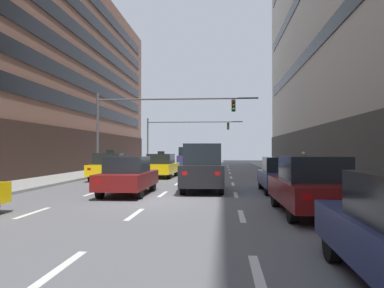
% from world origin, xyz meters
% --- Properties ---
extents(ground_plane, '(120.00, 120.00, 0.00)m').
position_xyz_m(ground_plane, '(0.00, 0.00, 0.00)').
color(ground_plane, slate).
extents(sidewalk_right, '(3.36, 80.00, 0.14)m').
position_xyz_m(sidewalk_right, '(7.90, 0.00, 0.07)').
color(sidewalk_right, gray).
rests_on(sidewalk_right, ground).
extents(lane_stripe_l1_s3, '(0.16, 2.00, 0.01)m').
position_xyz_m(lane_stripe_l1_s3, '(-3.11, -3.00, 0.00)').
color(lane_stripe_l1_s3, silver).
rests_on(lane_stripe_l1_s3, ground).
extents(lane_stripe_l1_s4, '(0.16, 2.00, 0.01)m').
position_xyz_m(lane_stripe_l1_s4, '(-3.11, 2.00, 0.00)').
color(lane_stripe_l1_s4, silver).
rests_on(lane_stripe_l1_s4, ground).
extents(lane_stripe_l1_s5, '(0.16, 2.00, 0.01)m').
position_xyz_m(lane_stripe_l1_s5, '(-3.11, 7.00, 0.00)').
color(lane_stripe_l1_s5, silver).
rests_on(lane_stripe_l1_s5, ground).
extents(lane_stripe_l1_s6, '(0.16, 2.00, 0.01)m').
position_xyz_m(lane_stripe_l1_s6, '(-3.11, 12.00, 0.00)').
color(lane_stripe_l1_s6, silver).
rests_on(lane_stripe_l1_s6, ground).
extents(lane_stripe_l1_s7, '(0.16, 2.00, 0.01)m').
position_xyz_m(lane_stripe_l1_s7, '(-3.11, 17.00, 0.00)').
color(lane_stripe_l1_s7, silver).
rests_on(lane_stripe_l1_s7, ground).
extents(lane_stripe_l1_s8, '(0.16, 2.00, 0.01)m').
position_xyz_m(lane_stripe_l1_s8, '(-3.11, 22.00, 0.00)').
color(lane_stripe_l1_s8, silver).
rests_on(lane_stripe_l1_s8, ground).
extents(lane_stripe_l1_s9, '(0.16, 2.00, 0.01)m').
position_xyz_m(lane_stripe_l1_s9, '(-3.11, 27.00, 0.00)').
color(lane_stripe_l1_s9, silver).
rests_on(lane_stripe_l1_s9, ground).
extents(lane_stripe_l1_s10, '(0.16, 2.00, 0.01)m').
position_xyz_m(lane_stripe_l1_s10, '(-3.11, 32.00, 0.00)').
color(lane_stripe_l1_s10, silver).
rests_on(lane_stripe_l1_s10, ground).
extents(lane_stripe_l2_s2, '(0.16, 2.00, 0.01)m').
position_xyz_m(lane_stripe_l2_s2, '(0.00, -8.00, 0.00)').
color(lane_stripe_l2_s2, silver).
rests_on(lane_stripe_l2_s2, ground).
extents(lane_stripe_l2_s3, '(0.16, 2.00, 0.01)m').
position_xyz_m(lane_stripe_l2_s3, '(0.00, -3.00, 0.00)').
color(lane_stripe_l2_s3, silver).
rests_on(lane_stripe_l2_s3, ground).
extents(lane_stripe_l2_s4, '(0.16, 2.00, 0.01)m').
position_xyz_m(lane_stripe_l2_s4, '(0.00, 2.00, 0.00)').
color(lane_stripe_l2_s4, silver).
rests_on(lane_stripe_l2_s4, ground).
extents(lane_stripe_l2_s5, '(0.16, 2.00, 0.01)m').
position_xyz_m(lane_stripe_l2_s5, '(0.00, 7.00, 0.00)').
color(lane_stripe_l2_s5, silver).
rests_on(lane_stripe_l2_s5, ground).
extents(lane_stripe_l2_s6, '(0.16, 2.00, 0.01)m').
position_xyz_m(lane_stripe_l2_s6, '(0.00, 12.00, 0.00)').
color(lane_stripe_l2_s6, silver).
rests_on(lane_stripe_l2_s6, ground).
extents(lane_stripe_l2_s7, '(0.16, 2.00, 0.01)m').
position_xyz_m(lane_stripe_l2_s7, '(0.00, 17.00, 0.00)').
color(lane_stripe_l2_s7, silver).
rests_on(lane_stripe_l2_s7, ground).
extents(lane_stripe_l2_s8, '(0.16, 2.00, 0.01)m').
position_xyz_m(lane_stripe_l2_s8, '(0.00, 22.00, 0.00)').
color(lane_stripe_l2_s8, silver).
rests_on(lane_stripe_l2_s8, ground).
extents(lane_stripe_l2_s9, '(0.16, 2.00, 0.01)m').
position_xyz_m(lane_stripe_l2_s9, '(0.00, 27.00, 0.00)').
color(lane_stripe_l2_s9, silver).
rests_on(lane_stripe_l2_s9, ground).
extents(lane_stripe_l2_s10, '(0.16, 2.00, 0.01)m').
position_xyz_m(lane_stripe_l2_s10, '(0.00, 32.00, 0.00)').
color(lane_stripe_l2_s10, silver).
rests_on(lane_stripe_l2_s10, ground).
extents(lane_stripe_l3_s2, '(0.16, 2.00, 0.01)m').
position_xyz_m(lane_stripe_l3_s2, '(3.11, -8.00, 0.00)').
color(lane_stripe_l3_s2, silver).
rests_on(lane_stripe_l3_s2, ground).
extents(lane_stripe_l3_s3, '(0.16, 2.00, 0.01)m').
position_xyz_m(lane_stripe_l3_s3, '(3.11, -3.00, 0.00)').
color(lane_stripe_l3_s3, silver).
rests_on(lane_stripe_l3_s3, ground).
extents(lane_stripe_l3_s4, '(0.16, 2.00, 0.01)m').
position_xyz_m(lane_stripe_l3_s4, '(3.11, 2.00, 0.00)').
color(lane_stripe_l3_s4, silver).
rests_on(lane_stripe_l3_s4, ground).
extents(lane_stripe_l3_s5, '(0.16, 2.00, 0.01)m').
position_xyz_m(lane_stripe_l3_s5, '(3.11, 7.00, 0.00)').
color(lane_stripe_l3_s5, silver).
rests_on(lane_stripe_l3_s5, ground).
extents(lane_stripe_l3_s6, '(0.16, 2.00, 0.01)m').
position_xyz_m(lane_stripe_l3_s6, '(3.11, 12.00, 0.00)').
color(lane_stripe_l3_s6, silver).
rests_on(lane_stripe_l3_s6, ground).
extents(lane_stripe_l3_s7, '(0.16, 2.00, 0.01)m').
position_xyz_m(lane_stripe_l3_s7, '(3.11, 17.00, 0.00)').
color(lane_stripe_l3_s7, silver).
rests_on(lane_stripe_l3_s7, ground).
extents(lane_stripe_l3_s8, '(0.16, 2.00, 0.01)m').
position_xyz_m(lane_stripe_l3_s8, '(3.11, 22.00, 0.00)').
color(lane_stripe_l3_s8, silver).
rests_on(lane_stripe_l3_s8, ground).
extents(lane_stripe_l3_s9, '(0.16, 2.00, 0.01)m').
position_xyz_m(lane_stripe_l3_s9, '(3.11, 27.00, 0.00)').
color(lane_stripe_l3_s9, silver).
rests_on(lane_stripe_l3_s9, ground).
extents(lane_stripe_l3_s10, '(0.16, 2.00, 0.01)m').
position_xyz_m(lane_stripe_l3_s10, '(3.11, 32.00, 0.00)').
color(lane_stripe_l3_s10, silver).
rests_on(lane_stripe_l3_s10, ground).
extents(taxi_driving_1, '(2.12, 4.65, 1.90)m').
position_xyz_m(taxi_driving_1, '(-4.58, 9.30, 0.85)').
color(taxi_driving_1, black).
rests_on(taxi_driving_1, ground).
extents(car_driving_2, '(1.95, 4.51, 2.17)m').
position_xyz_m(car_driving_2, '(1.66, 3.29, 1.08)').
color(car_driving_2, black).
rests_on(car_driving_2, ground).
extents(taxi_driving_3, '(1.99, 4.43, 1.81)m').
position_xyz_m(taxi_driving_3, '(-1.66, 11.42, 0.81)').
color(taxi_driving_3, black).
rests_on(taxi_driving_3, ground).
extents(car_driving_4, '(1.82, 4.32, 1.62)m').
position_xyz_m(car_driving_4, '(-1.43, 1.63, 0.80)').
color(car_driving_4, black).
rests_on(car_driving_4, ground).
extents(car_driving_5, '(2.04, 4.66, 2.23)m').
position_xyz_m(car_driving_5, '(-1.60, 28.51, 1.11)').
color(car_driving_5, black).
rests_on(car_driving_5, ground).
extents(car_parked_1, '(1.98, 4.57, 1.70)m').
position_xyz_m(car_parked_1, '(5.17, -2.61, 0.84)').
color(car_parked_1, black).
rests_on(car_parked_1, ground).
extents(car_parked_2, '(1.77, 4.20, 1.57)m').
position_xyz_m(car_parked_2, '(5.17, 3.13, 0.78)').
color(car_parked_2, black).
rests_on(car_parked_2, ground).
extents(traffic_signal_0, '(11.76, 0.35, 5.93)m').
position_xyz_m(traffic_signal_0, '(-2.71, 12.68, 4.39)').
color(traffic_signal_0, '#4C4C51').
rests_on(traffic_signal_0, sidewalk_left).
extents(traffic_signal_1, '(11.58, 0.35, 5.63)m').
position_xyz_m(traffic_signal_1, '(-2.69, 30.61, 4.19)').
color(traffic_signal_1, '#4C4C51').
rests_on(traffic_signal_1, sidewalk_left).
extents(pedestrian_0, '(0.47, 0.34, 1.65)m').
position_xyz_m(pedestrian_0, '(7.87, 11.27, 1.09)').
color(pedestrian_0, brown).
rests_on(pedestrian_0, sidewalk_right).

